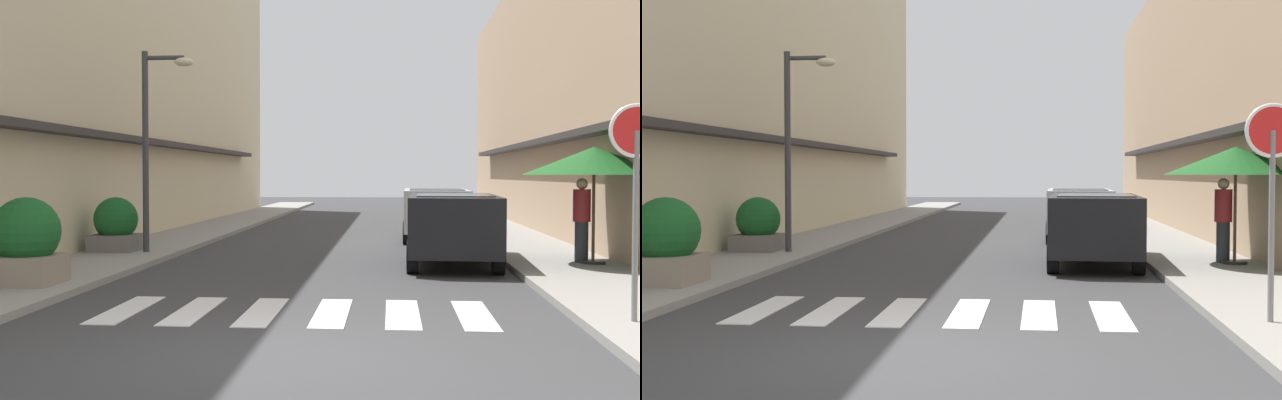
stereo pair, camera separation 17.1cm
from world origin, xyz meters
TOP-DOWN VIEW (x-y plane):
  - ground_plane at (0.00, 14.86)m, footprint 81.73×81.73m
  - sidewalk_left at (-4.69, 14.86)m, footprint 2.21×52.01m
  - sidewalk_right at (4.69, 14.86)m, footprint 2.21×52.01m
  - building_row_left at (-8.29, 15.72)m, footprint 5.50×35.43m
  - building_row_right at (8.29, 15.72)m, footprint 5.50×35.43m
  - crosswalk at (-0.00, 2.51)m, footprint 5.20×2.20m
  - parked_car_near at (2.53, 8.09)m, footprint 1.96×4.10m
  - parked_car_mid at (2.53, 14.24)m, footprint 1.91×4.36m
  - round_street_sign at (4.17, 1.65)m, footprint 0.65×0.07m
  - street_lamp at (-4.06, 9.21)m, footprint 1.19×0.28m
  - cafe_umbrella at (5.24, 7.76)m, footprint 2.76×2.76m
  - planter_corner at (-4.56, 4.01)m, footprint 1.09×1.09m
  - planter_midblock at (-5.04, 9.38)m, footprint 1.04×1.04m
  - pedestrian_walking_near at (5.06, 7.95)m, footprint 0.34×0.34m

SIDE VIEW (x-z plane):
  - ground_plane at x=0.00m, z-range 0.00..0.00m
  - crosswalk at x=0.00m, z-range 0.00..0.01m
  - sidewalk_left at x=-4.69m, z-range 0.00..0.12m
  - sidewalk_right at x=4.69m, z-range 0.00..0.12m
  - planter_midblock at x=-5.04m, z-range 0.08..1.32m
  - planter_corner at x=-4.56m, z-range 0.10..1.50m
  - parked_car_near at x=2.53m, z-range 0.19..1.66m
  - parked_car_mid at x=2.53m, z-range 0.19..1.66m
  - pedestrian_walking_near at x=5.06m, z-range 0.16..1.84m
  - round_street_sign at x=4.17m, z-range 0.81..3.41m
  - cafe_umbrella at x=5.24m, z-range 0.99..3.29m
  - street_lamp at x=-4.06m, z-range 0.68..5.22m
  - building_row_right at x=8.29m, z-range 0.00..9.08m
  - building_row_left at x=-8.29m, z-range 0.00..11.76m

